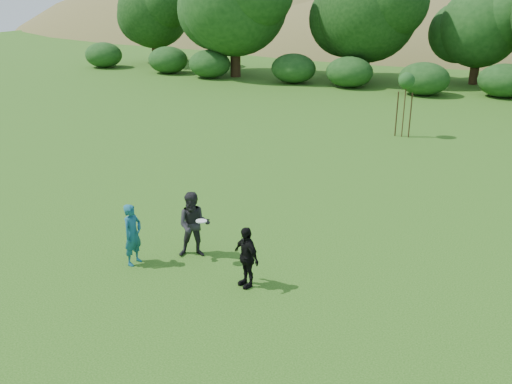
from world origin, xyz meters
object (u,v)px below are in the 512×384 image
player_black (246,257)px  sapling (406,82)px  player_grey (194,225)px  player_teal (133,235)px

player_black → sapling: sapling is taller
player_grey → player_black: bearing=-50.6°
player_black → sapling: bearing=117.4°
player_black → player_grey: bearing=-174.2°
player_teal → player_grey: bearing=-45.9°
player_teal → sapling: (3.38, 15.13, 1.64)m
player_teal → player_black: player_teal is taller
player_black → sapling: size_ratio=0.51×
player_teal → player_grey: 1.51m
player_grey → sapling: (2.25, 14.14, 1.57)m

